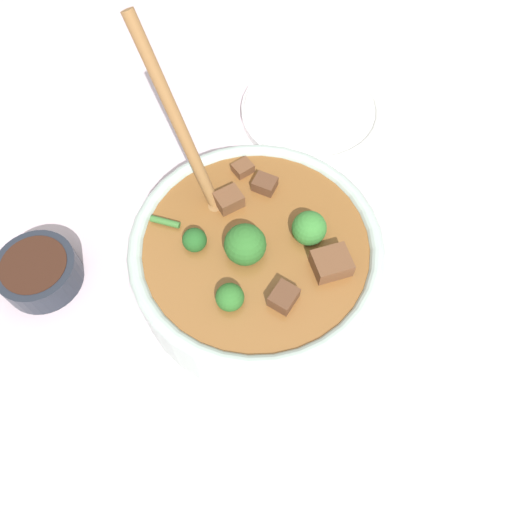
{
  "coord_description": "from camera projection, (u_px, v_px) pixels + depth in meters",
  "views": [
    {
      "loc": [
        0.24,
        0.06,
        0.52
      ],
      "look_at": [
        0.0,
        0.0,
        0.05
      ],
      "focal_mm": 35.0,
      "sensor_mm": 36.0,
      "label": 1
    }
  ],
  "objects": [
    {
      "name": "ground_plane",
      "position": [
        256.0,
        278.0,
        0.57
      ],
      "size": [
        4.0,
        4.0,
        0.0
      ],
      "primitive_type": "plane",
      "color": "silver"
    },
    {
      "name": "stew_bowl",
      "position": [
        256.0,
        258.0,
        0.53
      ],
      "size": [
        0.26,
        0.27,
        0.26
      ],
      "color": "#B2C6BC",
      "rests_on": "ground_plane"
    },
    {
      "name": "condiment_bowl",
      "position": [
        39.0,
        271.0,
        0.55
      ],
      "size": [
        0.09,
        0.09,
        0.04
      ],
      "color": "#232833",
      "rests_on": "ground_plane"
    },
    {
      "name": "empty_plate",
      "position": [
        313.0,
        110.0,
        0.69
      ],
      "size": [
        0.2,
        0.2,
        0.02
      ],
      "color": "white",
      "rests_on": "ground_plane"
    }
  ]
}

